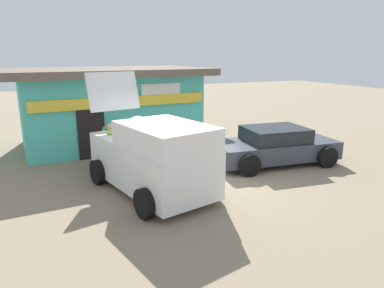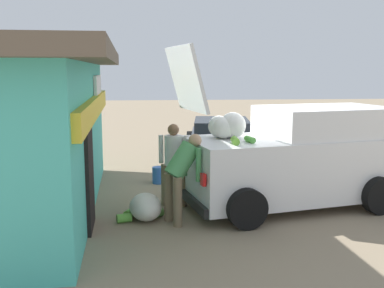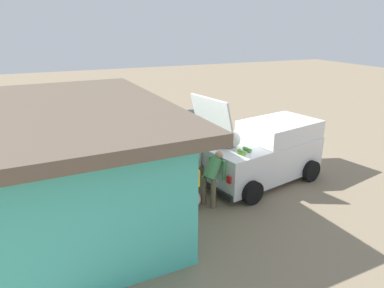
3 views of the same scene
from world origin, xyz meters
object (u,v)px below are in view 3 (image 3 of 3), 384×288
storefront_bar (77,160)px  delivery_van (264,152)px  customer_bending (212,174)px  unloaded_banana_pile (189,198)px  vendor_standing (196,162)px  paint_bucket (168,165)px  parked_sedan (190,129)px

storefront_bar → delivery_van: size_ratio=1.72×
customer_bending → unloaded_banana_pile: size_ratio=1.79×
storefront_bar → delivery_van: bearing=-91.3°
customer_bending → unloaded_banana_pile: (0.15, 0.62, -0.68)m
storefront_bar → vendor_standing: (0.06, -3.31, -0.62)m
storefront_bar → paint_bucket: bearing=-59.3°
delivery_van → parked_sedan: 4.44m
vendor_standing → paint_bucket: bearing=8.5°
delivery_van → unloaded_banana_pile: delivery_van is taller
parked_sedan → customer_bending: customer_bending is taller
parked_sedan → customer_bending: 5.35m
parked_sedan → unloaded_banana_pile: 5.42m
unloaded_banana_pile → vendor_standing: bearing=-34.0°
customer_bending → paint_bucket: 2.81m
vendor_standing → customer_bending: 0.96m
unloaded_banana_pile → paint_bucket: bearing=-6.3°
delivery_van → customer_bending: size_ratio=2.92×
parked_sedan → paint_bucket: 3.07m
paint_bucket → storefront_bar: bearing=120.7°
vendor_standing → parked_sedan: bearing=-20.6°
paint_bucket → parked_sedan: bearing=-36.9°
storefront_bar → vendor_standing: 3.37m
delivery_van → unloaded_banana_pile: bearing=102.2°
vendor_standing → unloaded_banana_pile: 1.18m
delivery_van → customer_bending: bearing=109.2°
storefront_bar → customer_bending: size_ratio=5.02×
storefront_bar → parked_sedan: 6.54m
delivery_van → customer_bending: (-0.76, 2.20, -0.06)m
customer_bending → delivery_van: bearing=-70.8°
storefront_bar → customer_bending: bearing=-104.7°
storefront_bar → vendor_standing: storefront_bar is taller
delivery_van → unloaded_banana_pile: size_ratio=5.22×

